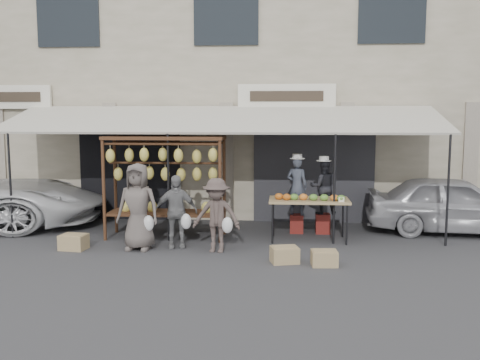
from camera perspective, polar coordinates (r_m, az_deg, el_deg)
The scene contains 16 objects.
ground_plane at distance 10.41m, azimuth -3.45°, elevation -8.03°, with size 90.00×90.00×0.00m, color #2D2D30.
shophouse at distance 16.55m, azimuth -0.35°, elevation 10.26°, with size 24.00×6.15×7.30m.
awning at distance 12.32m, azimuth -2.01°, elevation 6.40°, with size 10.00×2.35×2.92m.
banana_rack at distance 11.71m, azimuth -8.04°, elevation 1.36°, with size 2.60×0.90×2.24m.
produce_table at distance 11.49m, azimuth 7.37°, elevation -2.18°, with size 1.70×0.90×1.04m.
vendor_left at distance 12.22m, azimuth 6.10°, elevation -0.64°, with size 0.48×0.32×1.32m, color #414756.
vendor_right at distance 12.26m, azimuth 8.89°, elevation -0.71°, with size 0.61×0.47×1.25m, color black.
customer_left at distance 10.85m, azimuth -10.83°, elevation -2.82°, with size 0.85×0.55×1.74m, color #5C534F.
customer_mid at distance 10.94m, azimuth -6.88°, elevation -3.34°, with size 0.87×0.36×1.49m, color gray.
customer_right at distance 10.51m, azimuth -2.53°, elevation -3.78°, with size 0.95×0.54×1.47m, color #4E413C.
stool_left at distance 12.36m, azimuth 6.05°, elevation -4.65°, with size 0.30×0.30×0.42m, color maroon.
stool_right at distance 12.40m, azimuth 8.81°, elevation -4.60°, with size 0.32×0.32×0.45m, color maroon.
crate_near_a at distance 9.90m, azimuth 4.78°, elevation -7.95°, with size 0.49×0.37×0.29m, color tan.
crate_near_b at distance 9.79m, azimuth 8.98°, elevation -8.24°, with size 0.46×0.35×0.27m, color tan.
crate_far at distance 11.31m, azimuth -17.32°, elevation -6.34°, with size 0.51×0.38×0.30m, color tan.
sedan at distance 13.14m, azimuth 21.89°, elevation -2.42°, with size 1.57×3.90×1.33m, color #9C9CA1.
Camera 1 is at (1.42, -9.96, 2.69)m, focal length 40.00 mm.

